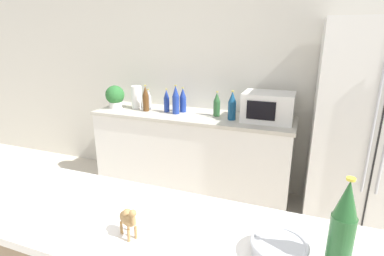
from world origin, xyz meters
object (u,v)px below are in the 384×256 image
Objects in this scene: microwave at (268,107)px; back_bottle_5 at (167,101)px; wine_bottle at (342,231)px; camel_figurine_second at (128,218)px; potted_plant at (115,96)px; back_bottle_1 at (146,99)px; paper_towel_roll at (137,97)px; back_bottle_4 at (176,100)px; back_bottle_6 at (217,105)px; back_bottle_2 at (183,100)px; refrigerator at (370,130)px; back_bottle_3 at (232,106)px; back_bottle_0 at (149,100)px; fruit_bowl at (279,248)px.

microwave reaches higher than back_bottle_5.
wine_bottle is 0.71m from camel_figurine_second.
back_bottle_1 is at bearing -0.42° from potted_plant.
paper_towel_roll is 0.54× the size of microwave.
back_bottle_4 is 1.20× the size of back_bottle_5.
wine_bottle is at bearing -64.14° from back_bottle_6.
back_bottle_2 is at bearing 22.61° from back_bottle_5.
paper_towel_roll is 1.01× the size of back_bottle_5.
refrigerator is 2.02m from wine_bottle.
potted_plant reaches higher than camel_figurine_second.
refrigerator reaches higher than back_bottle_1.
camel_figurine_second is at bearing -174.56° from wine_bottle.
back_bottle_3 is (0.98, -0.02, 0.00)m from back_bottle_1.
back_bottle_5 is at bearing -178.43° from microwave.
back_bottle_2 is at bearing 167.77° from back_bottle_3.
wine_bottle reaches higher than microwave.
back_bottle_2 is at bearing 176.25° from refrigerator.
back_bottle_2 is at bearing 15.32° from back_bottle_1.
back_bottle_0 is 1.73× the size of camel_figurine_second.
refrigerator is 5.96× the size of back_bottle_4.
back_bottle_6 is 2.17m from fruit_bowl.
back_bottle_6 is 1.32× the size of fruit_bowl.
fruit_bowl is at bearing -44.17° from potted_plant.
paper_towel_roll is 1.47m from microwave.
back_bottle_3 is 2.03m from fruit_bowl.
microwave is at bearing -0.09° from paper_towel_roll.
microwave reaches higher than back_bottle_6.
back_bottle_1 is 2.30m from camel_figurine_second.
back_bottle_4 is 0.13m from back_bottle_5.
back_bottle_3 is at bearing -0.93° from back_bottle_1.
paper_towel_roll reaches higher than back_bottle_5.
back_bottle_5 is at bearing -4.64° from paper_towel_roll.
microwave is at bearing 3.06° from back_bottle_1.
back_bottle_1 is 0.41m from back_bottle_2.
potted_plant is 0.25m from paper_towel_roll.
wine_bottle is at bearing -46.48° from paper_towel_roll.
back_bottle_1 is 0.36m from back_bottle_4.
wine_bottle is at bearing -54.25° from back_bottle_4.
potted_plant is 1.01× the size of back_bottle_6.
potted_plant is 1.71m from microwave.
back_bottle_1 is (-2.19, 0.01, 0.12)m from refrigerator.
back_bottle_5 is (-1.08, -0.03, -0.02)m from microwave.
fruit_bowl is (2.01, -1.95, -0.02)m from potted_plant.
camel_figurine_second is at bearing -62.83° from back_bottle_0.
paper_towel_roll is at bearing 133.52° from wine_bottle.
wine_bottle is at bearing 5.44° from camel_figurine_second.
back_bottle_2 is at bearing 3.78° from back_bottle_0.
microwave is at bearing 102.95° from wine_bottle.
fruit_bowl is at bearing -59.56° from back_bottle_2.
fruit_bowl is at bearing -71.88° from back_bottle_3.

